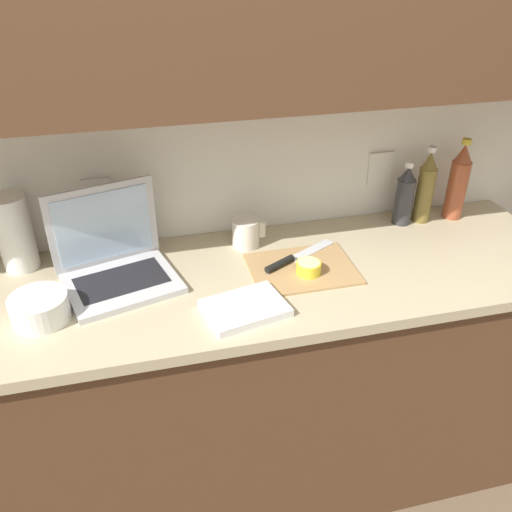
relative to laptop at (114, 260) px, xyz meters
The scene contains 14 objects.
ground_plane 1.02m from the laptop, 23.08° to the right, with size 12.00×12.00×0.00m, color brown.
wall_back 0.62m from the laptop, 33.36° to the left, with size 5.20×0.38×2.60m.
counter_unit 0.56m from the laptop, 24.81° to the right, with size 2.44×0.61×0.93m.
laptop is the anchor object (origin of this frame).
cutting_board 0.57m from the laptop, ahead, with size 0.32×0.25×0.01m, color tan.
knife 0.53m from the laptop, ahead, with size 0.27×0.16×0.02m.
lemon_half_cut 0.58m from the laptop, 12.34° to the right, with size 0.08×0.08×0.04m.
bottle_green_soda 1.01m from the laptop, ahead, with size 0.06×0.06×0.23m.
bottle_oil_tall 1.09m from the laptop, ahead, with size 0.06×0.06×0.28m.
bottle_water_clear 1.21m from the laptop, ahead, with size 0.07×0.07×0.30m.
measuring_cup 0.44m from the laptop, 13.05° to the left, with size 0.11×0.09×0.10m.
bowl_white 0.26m from the laptop, 141.92° to the right, with size 0.16×0.16×0.07m.
paper_towel_roll 0.32m from the laptop, 154.75° to the left, with size 0.11×0.11×0.24m.
dish_towel 0.43m from the laptop, 37.16° to the right, with size 0.22×0.16×0.02m, color white.
Camera 1 is at (-0.13, -1.34, 1.85)m, focal length 38.00 mm.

